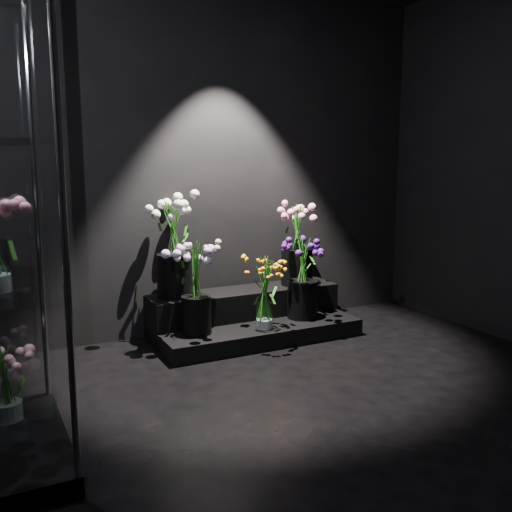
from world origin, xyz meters
TOP-DOWN VIEW (x-y plane):
  - floor at (0.00, 0.00)m, footprint 4.00×4.00m
  - wall_back at (0.00, 2.00)m, footprint 4.00×0.00m
  - display_riser at (0.25, 1.68)m, footprint 1.61×0.71m
  - bouquet_orange_bells at (0.23, 1.38)m, footprint 0.35×0.35m
  - bouquet_lilac at (-0.28, 1.51)m, footprint 0.42×0.42m
  - bouquet_purple at (0.65, 1.52)m, footprint 0.41×0.41m
  - bouquet_cream_roses at (-0.34, 1.80)m, footprint 0.40×0.40m
  - bouquet_pink_roses at (0.73, 1.75)m, footprint 0.45×0.45m
  - bouquet_case_base_pink at (-1.63, 0.67)m, footprint 0.41×0.41m

SIDE VIEW (x-z plane):
  - floor at x=0.00m, z-range 0.00..0.00m
  - display_riser at x=0.25m, z-range -0.03..0.33m
  - bouquet_case_base_pink at x=-1.63m, z-range 0.12..0.54m
  - bouquet_orange_bells at x=0.23m, z-range 0.14..0.70m
  - bouquet_purple at x=0.65m, z-range 0.17..0.84m
  - bouquet_lilac at x=-0.28m, z-range 0.19..0.87m
  - bouquet_pink_roses at x=0.73m, z-range 0.39..1.07m
  - bouquet_cream_roses at x=-0.34m, z-range 0.41..1.20m
  - wall_back at x=0.00m, z-range -0.60..3.40m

